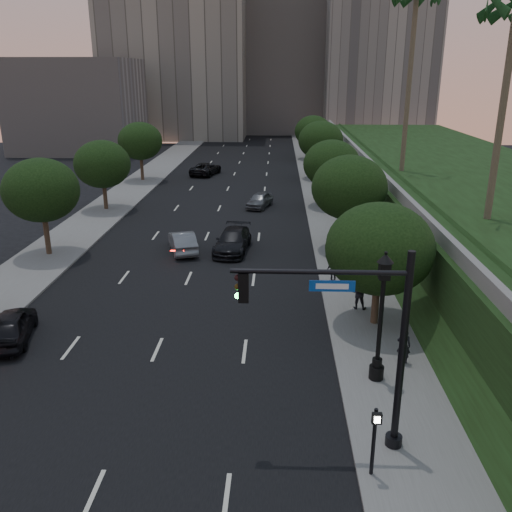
{
  "coord_description": "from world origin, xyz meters",
  "views": [
    {
      "loc": [
        5.4,
        -16.77,
        12.01
      ],
      "look_at": [
        4.4,
        7.91,
        3.6
      ],
      "focal_mm": 38.0,
      "sensor_mm": 36.0,
      "label": 1
    }
  ],
  "objects_px": {
    "sedan_far_right": "(260,200)",
    "sedan_near_left": "(10,326)",
    "pedestrian_b": "(359,292)",
    "sedan_mid_left": "(183,242)",
    "sedan_far_left": "(206,169)",
    "sedan_near_right": "(233,241)",
    "pedestrian_c": "(333,270)",
    "traffic_signal_mast": "(367,351)",
    "pedestrian_a": "(404,346)",
    "street_lamp": "(380,323)"
  },
  "relations": [
    {
      "from": "sedan_near_right",
      "to": "pedestrian_c",
      "type": "bearing_deg",
      "value": -37.57
    },
    {
      "from": "sedan_mid_left",
      "to": "pedestrian_a",
      "type": "xyz_separation_m",
      "value": [
        12.08,
        -15.18,
        0.21
      ]
    },
    {
      "from": "sedan_far_right",
      "to": "pedestrian_c",
      "type": "height_order",
      "value": "pedestrian_c"
    },
    {
      "from": "sedan_near_left",
      "to": "pedestrian_b",
      "type": "bearing_deg",
      "value": -179.92
    },
    {
      "from": "pedestrian_b",
      "to": "sedan_mid_left",
      "type": "bearing_deg",
      "value": -28.76
    },
    {
      "from": "sedan_far_right",
      "to": "sedan_far_left",
      "type": "bearing_deg",
      "value": 130.08
    },
    {
      "from": "street_lamp",
      "to": "sedan_far_left",
      "type": "bearing_deg",
      "value": 105.6
    },
    {
      "from": "sedan_near_right",
      "to": "street_lamp",
      "type": "bearing_deg",
      "value": -61.04
    },
    {
      "from": "sedan_far_left",
      "to": "sedan_far_right",
      "type": "relative_size",
      "value": 1.33
    },
    {
      "from": "sedan_mid_left",
      "to": "sedan_far_left",
      "type": "distance_m",
      "value": 30.05
    },
    {
      "from": "traffic_signal_mast",
      "to": "pedestrian_a",
      "type": "height_order",
      "value": "traffic_signal_mast"
    },
    {
      "from": "pedestrian_a",
      "to": "pedestrian_b",
      "type": "xyz_separation_m",
      "value": [
        -1.13,
        5.63,
        0.1
      ]
    },
    {
      "from": "sedan_near_right",
      "to": "pedestrian_a",
      "type": "height_order",
      "value": "pedestrian_a"
    },
    {
      "from": "sedan_far_left",
      "to": "sedan_near_right",
      "type": "relative_size",
      "value": 1.03
    },
    {
      "from": "sedan_mid_left",
      "to": "sedan_near_right",
      "type": "distance_m",
      "value": 3.51
    },
    {
      "from": "sedan_near_left",
      "to": "sedan_far_right",
      "type": "xyz_separation_m",
      "value": [
        10.73,
        27.0,
        -0.06
      ]
    },
    {
      "from": "traffic_signal_mast",
      "to": "sedan_near_left",
      "type": "bearing_deg",
      "value": 155.31
    },
    {
      "from": "street_lamp",
      "to": "sedan_near_right",
      "type": "relative_size",
      "value": 1.06
    },
    {
      "from": "sedan_near_left",
      "to": "sedan_mid_left",
      "type": "bearing_deg",
      "value": -126.6
    },
    {
      "from": "pedestrian_a",
      "to": "pedestrian_c",
      "type": "relative_size",
      "value": 1.0
    },
    {
      "from": "street_lamp",
      "to": "traffic_signal_mast",
      "type": "bearing_deg",
      "value": -106.21
    },
    {
      "from": "sedan_near_left",
      "to": "sedan_mid_left",
      "type": "distance_m",
      "value": 14.8
    },
    {
      "from": "sedan_far_right",
      "to": "sedan_near_right",
      "type": "bearing_deg",
      "value": -79.6
    },
    {
      "from": "sedan_near_left",
      "to": "sedan_far_left",
      "type": "bearing_deg",
      "value": -108.28
    },
    {
      "from": "sedan_mid_left",
      "to": "pedestrian_b",
      "type": "distance_m",
      "value": 14.53
    },
    {
      "from": "sedan_far_left",
      "to": "sedan_near_right",
      "type": "bearing_deg",
      "value": 114.86
    },
    {
      "from": "sedan_far_right",
      "to": "pedestrian_c",
      "type": "bearing_deg",
      "value": -58.67
    },
    {
      "from": "sedan_near_right",
      "to": "sedan_far_left",
      "type": "bearing_deg",
      "value": 106.45
    },
    {
      "from": "sedan_far_left",
      "to": "pedestrian_b",
      "type": "bearing_deg",
      "value": 122.4
    },
    {
      "from": "traffic_signal_mast",
      "to": "sedan_mid_left",
      "type": "distance_m",
      "value": 22.94
    },
    {
      "from": "sedan_far_right",
      "to": "sedan_near_left",
      "type": "bearing_deg",
      "value": -94.99
    },
    {
      "from": "sedan_near_right",
      "to": "pedestrian_c",
      "type": "xyz_separation_m",
      "value": [
        6.47,
        -6.06,
        0.17
      ]
    },
    {
      "from": "traffic_signal_mast",
      "to": "pedestrian_a",
      "type": "xyz_separation_m",
      "value": [
        2.56,
        5.49,
        -2.73
      ]
    },
    {
      "from": "sedan_far_right",
      "to": "pedestrian_c",
      "type": "relative_size",
      "value": 2.59
    },
    {
      "from": "sedan_near_right",
      "to": "sedan_far_right",
      "type": "bearing_deg",
      "value": 89.26
    },
    {
      "from": "street_lamp",
      "to": "pedestrian_a",
      "type": "bearing_deg",
      "value": 44.33
    },
    {
      "from": "sedan_far_right",
      "to": "pedestrian_b",
      "type": "distance_m",
      "value": 23.69
    },
    {
      "from": "pedestrian_a",
      "to": "traffic_signal_mast",
      "type": "bearing_deg",
      "value": 75.17
    },
    {
      "from": "traffic_signal_mast",
      "to": "sedan_near_right",
      "type": "bearing_deg",
      "value": 106.09
    },
    {
      "from": "sedan_far_right",
      "to": "pedestrian_b",
      "type": "height_order",
      "value": "pedestrian_b"
    },
    {
      "from": "traffic_signal_mast",
      "to": "sedan_far_left",
      "type": "bearing_deg",
      "value": 103.07
    },
    {
      "from": "sedan_far_right",
      "to": "pedestrian_c",
      "type": "xyz_separation_m",
      "value": [
        5.02,
        -19.22,
        0.24
      ]
    },
    {
      "from": "traffic_signal_mast",
      "to": "sedan_far_right",
      "type": "height_order",
      "value": "traffic_signal_mast"
    },
    {
      "from": "traffic_signal_mast",
      "to": "sedan_near_right",
      "type": "distance_m",
      "value": 21.92
    },
    {
      "from": "sedan_far_left",
      "to": "pedestrian_b",
      "type": "xyz_separation_m",
      "value": [
        13.18,
        -39.52,
        0.29
      ]
    },
    {
      "from": "sedan_far_left",
      "to": "pedestrian_b",
      "type": "relative_size",
      "value": 3.04
    },
    {
      "from": "pedestrian_c",
      "to": "pedestrian_a",
      "type": "bearing_deg",
      "value": 76.71
    },
    {
      "from": "sedan_near_left",
      "to": "sedan_mid_left",
      "type": "xyz_separation_m",
      "value": [
        5.78,
        13.63,
        -0.02
      ]
    },
    {
      "from": "street_lamp",
      "to": "sedan_near_right",
      "type": "distance_m",
      "value": 18.3
    },
    {
      "from": "traffic_signal_mast",
      "to": "street_lamp",
      "type": "distance_m",
      "value": 4.47
    }
  ]
}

